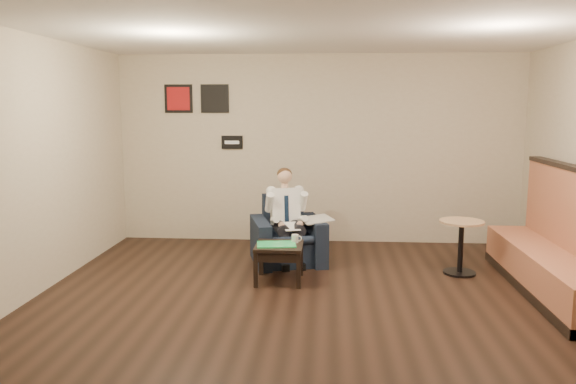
# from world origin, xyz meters

# --- Properties ---
(ground) EXTENTS (6.00, 6.00, 0.00)m
(ground) POSITION_xyz_m (0.00, 0.00, 0.00)
(ground) COLOR black
(ground) RESTS_ON ground
(wall_back) EXTENTS (6.00, 0.02, 2.80)m
(wall_back) POSITION_xyz_m (0.00, 3.00, 1.40)
(wall_back) COLOR beige
(wall_back) RESTS_ON ground
(wall_front) EXTENTS (6.00, 0.02, 2.80)m
(wall_front) POSITION_xyz_m (0.00, -3.00, 1.40)
(wall_front) COLOR beige
(wall_front) RESTS_ON ground
(wall_left) EXTENTS (0.02, 6.00, 2.80)m
(wall_left) POSITION_xyz_m (-3.00, 0.00, 1.40)
(wall_left) COLOR beige
(wall_left) RESTS_ON ground
(ceiling) EXTENTS (6.00, 6.00, 0.02)m
(ceiling) POSITION_xyz_m (0.00, 0.00, 2.80)
(ceiling) COLOR white
(ceiling) RESTS_ON wall_back
(seating_sign) EXTENTS (0.32, 0.02, 0.20)m
(seating_sign) POSITION_xyz_m (-1.30, 2.98, 1.50)
(seating_sign) COLOR black
(seating_sign) RESTS_ON wall_back
(art_print_left) EXTENTS (0.42, 0.03, 0.42)m
(art_print_left) POSITION_xyz_m (-2.10, 2.98, 2.15)
(art_print_left) COLOR #B21518
(art_print_left) RESTS_ON wall_back
(art_print_right) EXTENTS (0.42, 0.03, 0.42)m
(art_print_right) POSITION_xyz_m (-1.55, 2.98, 2.15)
(art_print_right) COLOR black
(art_print_right) RESTS_ON wall_back
(armchair) EXTENTS (1.09, 1.09, 0.86)m
(armchair) POSITION_xyz_m (-0.37, 1.77, 0.43)
(armchair) COLOR black
(armchair) RESTS_ON ground
(seated_man) EXTENTS (0.76, 0.96, 1.18)m
(seated_man) POSITION_xyz_m (-0.34, 1.66, 0.59)
(seated_man) COLOR white
(seated_man) RESTS_ON armchair
(lap_papers) EXTENTS (0.28, 0.33, 0.01)m
(lap_papers) POSITION_xyz_m (-0.32, 1.57, 0.53)
(lap_papers) COLOR white
(lap_papers) RESTS_ON seated_man
(newspaper) EXTENTS (0.50, 0.56, 0.01)m
(newspaper) POSITION_xyz_m (-0.00, 1.77, 0.58)
(newspaper) COLOR silver
(newspaper) RESTS_ON armchair
(side_table) EXTENTS (0.55, 0.55, 0.45)m
(side_table) POSITION_xyz_m (-0.41, 0.95, 0.22)
(side_table) COLOR black
(side_table) RESTS_ON ground
(green_folder) EXTENTS (0.48, 0.37, 0.01)m
(green_folder) POSITION_xyz_m (-0.44, 0.93, 0.45)
(green_folder) COLOR #2BD968
(green_folder) RESTS_ON side_table
(coffee_mug) EXTENTS (0.08, 0.08, 0.09)m
(coffee_mug) POSITION_xyz_m (-0.24, 1.07, 0.49)
(coffee_mug) COLOR white
(coffee_mug) RESTS_ON side_table
(smartphone) EXTENTS (0.15, 0.09, 0.01)m
(smartphone) POSITION_xyz_m (-0.36, 1.11, 0.45)
(smartphone) COLOR black
(smartphone) RESTS_ON side_table
(banquette) EXTENTS (0.64, 2.67, 1.37)m
(banquette) POSITION_xyz_m (2.59, 0.78, 0.68)
(banquette) COLOR #A75F40
(banquette) RESTS_ON ground
(cafe_table) EXTENTS (0.63, 0.63, 0.67)m
(cafe_table) POSITION_xyz_m (1.77, 1.41, 0.33)
(cafe_table) COLOR tan
(cafe_table) RESTS_ON ground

